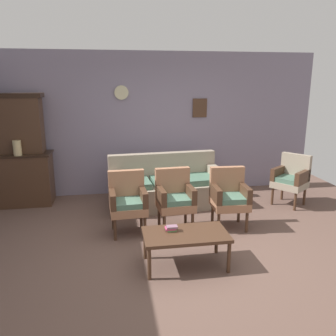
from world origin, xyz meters
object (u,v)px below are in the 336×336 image
floral_couch (166,188)px  coffee_table (186,236)px  vase_on_cabinet (17,148)px  armchair_near_couch_end (229,195)px  armchair_row_middle (128,200)px  side_cabinet (20,179)px  armchair_near_cabinet (175,196)px  book_stack_on_table (171,228)px  wingback_chair_by_fireplace (291,177)px

floral_couch → coffee_table: floral_couch is taller
vase_on_cabinet → armchair_near_couch_end: vase_on_cabinet is taller
coffee_table → armchair_row_middle: bearing=120.5°
vase_on_cabinet → floral_couch: size_ratio=0.13×
armchair_row_middle → armchair_near_couch_end: bearing=-1.6°
floral_couch → coffee_table: (-0.10, -2.08, 0.05)m
side_cabinet → armchair_near_cabinet: (2.53, -1.48, 0.03)m
armchair_near_couch_end → book_stack_on_table: (-1.04, -0.93, -0.05)m
armchair_near_cabinet → wingback_chair_by_fireplace: (2.23, 0.69, 0.00)m
armchair_near_cabinet → book_stack_on_table: armchair_near_cabinet is taller
wingback_chair_by_fireplace → coffee_table: 2.91m
coffee_table → vase_on_cabinet: bearing=135.0°
armchair_row_middle → book_stack_on_table: (0.47, -0.97, -0.05)m
side_cabinet → vase_on_cabinet: vase_on_cabinet is taller
wingback_chair_by_fireplace → coffee_table: wingback_chair_by_fireplace is taller
armchair_near_cabinet → book_stack_on_table: (-0.23, -1.00, -0.05)m
side_cabinet → floral_couch: (2.56, -0.49, -0.14)m
coffee_table → armchair_near_cabinet: bearing=86.3°
side_cabinet → book_stack_on_table: (2.30, -2.48, -0.01)m
wingback_chair_by_fireplace → book_stack_on_table: bearing=-145.5°
vase_on_cabinet → side_cabinet: bearing=109.2°
coffee_table → armchair_near_couch_end: bearing=48.9°
floral_couch → book_stack_on_table: size_ratio=14.10×
armchair_near_couch_end → coffee_table: armchair_near_couch_end is taller
armchair_near_couch_end → book_stack_on_table: 1.40m
vase_on_cabinet → armchair_row_middle: (1.78, -1.34, -0.56)m
side_cabinet → vase_on_cabinet: size_ratio=4.46×
side_cabinet → armchair_near_couch_end: side_cabinet is taller
floral_couch → book_stack_on_table: bearing=-97.2°
armchair_row_middle → wingback_chair_by_fireplace: 3.01m
floral_couch → vase_on_cabinet: bearing=172.8°
floral_couch → armchair_near_cabinet: size_ratio=2.24×
book_stack_on_table → coffee_table: bearing=-28.7°
side_cabinet → armchair_near_cabinet: side_cabinet is taller
armchair_near_cabinet → book_stack_on_table: bearing=-102.7°
side_cabinet → wingback_chair_by_fireplace: (4.76, -0.79, 0.03)m
armchair_row_middle → book_stack_on_table: 1.08m
vase_on_cabinet → armchair_near_cabinet: (2.47, -1.31, -0.56)m
armchair_row_middle → wingback_chair_by_fireplace: same height
vase_on_cabinet → book_stack_on_table: size_ratio=1.82×
armchair_near_cabinet → coffee_table: bearing=-93.7°
vase_on_cabinet → armchair_row_middle: 2.29m
armchair_near_cabinet → book_stack_on_table: size_ratio=6.31×
side_cabinet → wingback_chair_by_fireplace: bearing=-9.5°
armchair_near_cabinet → coffee_table: (-0.07, -1.09, -0.12)m
armchair_near_couch_end → book_stack_on_table: bearing=-138.3°
vase_on_cabinet → coffee_table: (2.40, -2.40, -0.68)m
side_cabinet → armchair_row_middle: size_ratio=1.28×
wingback_chair_by_fireplace → side_cabinet: bearing=170.5°
side_cabinet → coffee_table: size_ratio=1.16×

